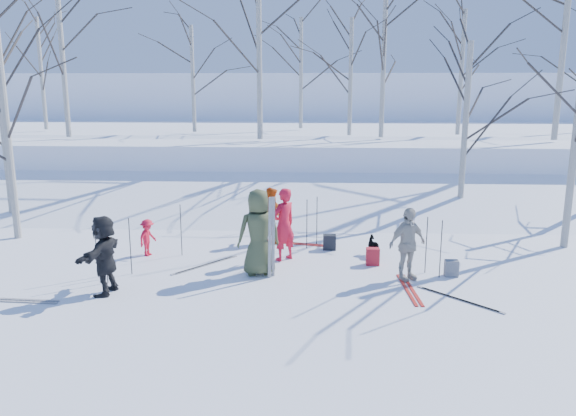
# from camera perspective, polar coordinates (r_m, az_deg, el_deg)

# --- Properties ---
(ground) EXTENTS (120.00, 120.00, 0.00)m
(ground) POSITION_cam_1_polar(r_m,az_deg,el_deg) (12.88, -0.34, -7.10)
(ground) COLOR white
(ground) RESTS_ON ground
(snow_ramp) EXTENTS (70.00, 9.49, 4.12)m
(snow_ramp) POSITION_cam_1_polar(r_m,az_deg,el_deg) (19.58, 0.82, 0.17)
(snow_ramp) COLOR white
(snow_ramp) RESTS_ON ground
(snow_plateau) EXTENTS (70.00, 18.00, 2.20)m
(snow_plateau) POSITION_cam_1_polar(r_m,az_deg,el_deg) (29.31, 1.56, 5.94)
(snow_plateau) COLOR white
(snow_plateau) RESTS_ON ground
(far_hill) EXTENTS (90.00, 30.00, 6.00)m
(far_hill) POSITION_cam_1_polar(r_m,az_deg,el_deg) (50.18, 2.17, 9.78)
(far_hill) COLOR white
(far_hill) RESTS_ON ground
(skier_olive_center) EXTENTS (1.12, 0.88, 2.01)m
(skier_olive_center) POSITION_cam_1_polar(r_m,az_deg,el_deg) (12.85, -2.99, -2.48)
(skier_olive_center) COLOR #3D462A
(skier_olive_center) RESTS_ON ground
(skier_red_north) EXTENTS (0.78, 0.78, 1.83)m
(skier_red_north) POSITION_cam_1_polar(r_m,az_deg,el_deg) (13.92, -0.43, -1.68)
(skier_red_north) COLOR red
(skier_red_north) RESTS_ON ground
(skier_redor_behind) EXTENTS (0.95, 0.92, 1.54)m
(skier_redor_behind) POSITION_cam_1_polar(r_m,az_deg,el_deg) (15.58, -1.74, -0.69)
(skier_redor_behind) COLOR #D64E10
(skier_redor_behind) RESTS_ON ground
(skier_red_seated) EXTENTS (0.54, 0.70, 0.95)m
(skier_red_seated) POSITION_cam_1_polar(r_m,az_deg,el_deg) (14.82, -14.07, -2.93)
(skier_red_seated) COLOR red
(skier_red_seated) RESTS_ON ground
(skier_cream_east) EXTENTS (1.04, 0.85, 1.66)m
(skier_cream_east) POSITION_cam_1_polar(r_m,az_deg,el_deg) (12.80, 12.02, -3.60)
(skier_cream_east) COLOR beige
(skier_cream_east) RESTS_ON ground
(skier_grey_west) EXTENTS (0.67, 1.61, 1.68)m
(skier_grey_west) POSITION_cam_1_polar(r_m,az_deg,el_deg) (12.31, -18.17, -4.55)
(skier_grey_west) COLOR black
(skier_grey_west) RESTS_ON ground
(dog) EXTENTS (0.51, 0.66, 0.51)m
(dog) POSITION_cam_1_polar(r_m,az_deg,el_deg) (14.59, 8.83, -3.84)
(dog) COLOR black
(dog) RESTS_ON ground
(upright_ski_left) EXTENTS (0.12, 0.17, 1.90)m
(upright_ski_left) POSITION_cam_1_polar(r_m,az_deg,el_deg) (12.55, -1.87, -3.08)
(upright_ski_left) COLOR silver
(upright_ski_left) RESTS_ON ground
(upright_ski_right) EXTENTS (0.11, 0.23, 1.89)m
(upright_ski_right) POSITION_cam_1_polar(r_m,az_deg,el_deg) (12.62, -1.51, -2.99)
(upright_ski_right) COLOR silver
(upright_ski_right) RESTS_ON ground
(ski_pair_a) EXTENTS (2.10, 2.10, 0.02)m
(ski_pair_a) POSITION_cam_1_polar(r_m,az_deg,el_deg) (12.13, 16.96, -8.87)
(ski_pair_a) COLOR silver
(ski_pair_a) RESTS_ON ground
(ski_pair_b) EXTENTS (2.06, 2.10, 0.02)m
(ski_pair_b) POSITION_cam_1_polar(r_m,az_deg,el_deg) (13.87, -8.39, -5.75)
(ski_pair_b) COLOR silver
(ski_pair_b) RESTS_ON ground
(ski_pair_c) EXTENTS (0.40, 1.92, 0.02)m
(ski_pair_c) POSITION_cam_1_polar(r_m,az_deg,el_deg) (12.84, -26.08, -8.43)
(ski_pair_c) COLOR silver
(ski_pair_c) RESTS_ON ground
(ski_pair_d) EXTENTS (1.02, 1.99, 0.02)m
(ski_pair_d) POSITION_cam_1_polar(r_m,az_deg,el_deg) (15.53, 0.86, -3.63)
(ski_pair_d) COLOR red
(ski_pair_d) RESTS_ON ground
(ski_pair_e) EXTENTS (0.43, 1.92, 0.02)m
(ski_pair_e) POSITION_cam_1_polar(r_m,az_deg,el_deg) (12.42, 12.24, -8.09)
(ski_pair_e) COLOR red
(ski_pair_e) RESTS_ON ground
(ski_pole_a) EXTENTS (0.02, 0.02, 1.34)m
(ski_pole_a) POSITION_cam_1_polar(r_m,az_deg,el_deg) (14.96, 1.93, -1.65)
(ski_pole_a) COLOR black
(ski_pole_a) RESTS_ON ground
(ski_pole_b) EXTENTS (0.02, 0.02, 1.34)m
(ski_pole_b) POSITION_cam_1_polar(r_m,az_deg,el_deg) (13.39, 13.87, -3.69)
(ski_pole_b) COLOR black
(ski_pole_b) RESTS_ON ground
(ski_pole_c) EXTENTS (0.02, 0.02, 1.34)m
(ski_pole_c) POSITION_cam_1_polar(r_m,az_deg,el_deg) (12.98, -18.01, -4.46)
(ski_pole_c) COLOR black
(ski_pole_c) RESTS_ON ground
(ski_pole_d) EXTENTS (0.02, 0.02, 1.34)m
(ski_pole_d) POSITION_cam_1_polar(r_m,az_deg,el_deg) (15.35, 2.95, -1.29)
(ski_pole_d) COLOR black
(ski_pole_d) RESTS_ON ground
(ski_pole_e) EXTENTS (0.02, 0.02, 1.34)m
(ski_pole_e) POSITION_cam_1_polar(r_m,az_deg,el_deg) (13.42, -15.73, -3.77)
(ski_pole_e) COLOR black
(ski_pole_e) RESTS_ON ground
(ski_pole_f) EXTENTS (0.02, 0.02, 1.34)m
(ski_pole_f) POSITION_cam_1_polar(r_m,az_deg,el_deg) (13.44, -18.91, -3.95)
(ski_pole_f) COLOR black
(ski_pole_f) RESTS_ON ground
(ski_pole_g) EXTENTS (0.02, 0.02, 1.34)m
(ski_pole_g) POSITION_cam_1_polar(r_m,az_deg,el_deg) (14.60, -10.81, -2.21)
(ski_pole_g) COLOR black
(ski_pole_g) RESTS_ON ground
(ski_pole_h) EXTENTS (0.02, 0.02, 1.34)m
(ski_pole_h) POSITION_cam_1_polar(r_m,az_deg,el_deg) (13.17, 15.27, -4.05)
(ski_pole_h) COLOR black
(ski_pole_h) RESTS_ON ground
(backpack_red) EXTENTS (0.32, 0.22, 0.42)m
(backpack_red) POSITION_cam_1_polar(r_m,az_deg,el_deg) (13.86, 8.60, -4.90)
(backpack_red) COLOR #A81925
(backpack_red) RESTS_ON ground
(backpack_grey) EXTENTS (0.30, 0.20, 0.38)m
(backpack_grey) POSITION_cam_1_polar(r_m,az_deg,el_deg) (13.46, 16.26, -5.89)
(backpack_grey) COLOR slate
(backpack_grey) RESTS_ON ground
(backpack_dark) EXTENTS (0.34, 0.24, 0.40)m
(backpack_dark) POSITION_cam_1_polar(r_m,az_deg,el_deg) (15.00, 4.24, -3.49)
(backpack_dark) COLOR black
(backpack_dark) RESTS_ON ground
(birch_plateau_a) EXTENTS (4.23, 4.23, 5.18)m
(birch_plateau_a) POSITION_cam_1_polar(r_m,az_deg,el_deg) (29.65, -23.76, 12.34)
(birch_plateau_a) COLOR silver
(birch_plateau_a) RESTS_ON snow_plateau
(birch_plateau_b) EXTENTS (3.87, 3.87, 4.67)m
(birch_plateau_b) POSITION_cam_1_polar(r_m,az_deg,el_deg) (26.12, -9.64, 12.75)
(birch_plateau_b) COLOR silver
(birch_plateau_b) RESTS_ON snow_plateau
(birch_plateau_c) EXTENTS (5.62, 5.62, 7.17)m
(birch_plateau_c) POSITION_cam_1_polar(r_m,az_deg,el_deg) (22.39, -2.95, 16.20)
(birch_plateau_c) COLOR silver
(birch_plateau_c) RESTS_ON snow_plateau
(birch_plateau_d) EXTENTS (4.28, 4.28, 5.26)m
(birch_plateau_d) POSITION_cam_1_polar(r_m,az_deg,el_deg) (28.02, 1.33, 13.49)
(birch_plateau_d) COLOR silver
(birch_plateau_d) RESTS_ON snow_plateau
(birch_plateau_e) EXTENTS (3.96, 3.96, 4.80)m
(birch_plateau_e) POSITION_cam_1_polar(r_m,az_deg,el_deg) (24.16, 6.37, 13.05)
(birch_plateau_e) COLOR silver
(birch_plateau_e) RESTS_ON snow_plateau
(birch_plateau_f) EXTENTS (4.21, 4.21, 5.16)m
(birch_plateau_f) POSITION_cam_1_polar(r_m,az_deg,el_deg) (25.39, 17.19, 12.96)
(birch_plateau_f) COLOR silver
(birch_plateau_f) RESTS_ON snow_plateau
(birch_plateau_g) EXTENTS (6.51, 6.51, 8.45)m
(birch_plateau_g) POSITION_cam_1_polar(r_m,az_deg,el_deg) (24.40, 26.35, 16.17)
(birch_plateau_g) COLOR silver
(birch_plateau_g) RESTS_ON snow_plateau
(birch_plateau_i) EXTENTS (4.62, 4.62, 5.75)m
(birch_plateau_i) POSITION_cam_1_polar(r_m,az_deg,el_deg) (23.34, 9.67, 14.14)
(birch_plateau_i) COLOR silver
(birch_plateau_i) RESTS_ON snow_plateau
(birch_plateau_j) EXTENTS (5.39, 5.39, 6.85)m
(birch_plateau_j) POSITION_cam_1_polar(r_m,az_deg,el_deg) (25.01, -21.98, 14.58)
(birch_plateau_j) COLOR silver
(birch_plateau_j) RESTS_ON snow_plateau
(birch_edge_a) EXTENTS (4.98, 4.98, 6.26)m
(birch_edge_a) POSITION_cam_1_polar(r_m,az_deg,el_deg) (17.43, -26.68, 7.26)
(birch_edge_a) COLOR silver
(birch_edge_a) RESTS_ON ground
(birch_edge_b) EXTENTS (4.81, 4.81, 6.01)m
(birch_edge_b) POSITION_cam_1_polar(r_m,az_deg,el_deg) (16.49, 27.20, 6.54)
(birch_edge_b) COLOR silver
(birch_edge_b) RESTS_ON ground
(birch_edge_d) EXTENTS (5.33, 5.33, 6.76)m
(birch_edge_d) POSITION_cam_1_polar(r_m,az_deg,el_deg) (19.80, -27.05, 8.41)
(birch_edge_d) COLOR silver
(birch_edge_d) RESTS_ON ground
(birch_edge_e) EXTENTS (4.56, 4.56, 5.65)m
(birch_edge_e) POSITION_cam_1_polar(r_m,az_deg,el_deg) (19.11, 17.53, 7.42)
(birch_edge_e) COLOR silver
(birch_edge_e) RESTS_ON ground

